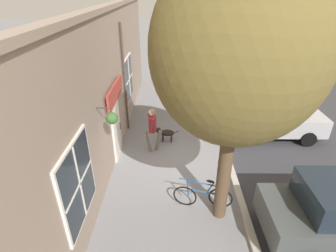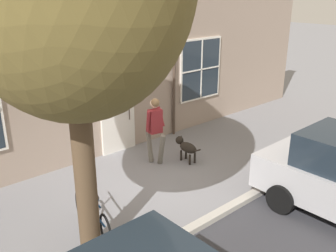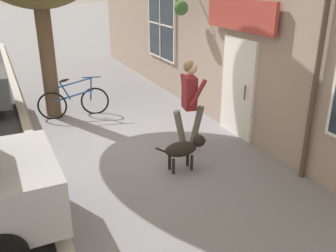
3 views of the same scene
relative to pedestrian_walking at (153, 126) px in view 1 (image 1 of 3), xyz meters
The scene contains 8 objects.
ground_plane 1.57m from the pedestrian_walking, 40.61° to the right, with size 90.00×90.00×0.00m, color gray.
curb_and_road 6.82m from the pedestrian_walking, ahead, with size 10.10×28.00×0.12m.
storefront_facade 2.24m from the pedestrian_walking, 154.29° to the right, with size 0.95×18.00×5.24m.
pedestrian_walking is the anchor object (origin of this frame).
dog_on_leash 1.09m from the pedestrian_walking, 56.66° to the left, with size 1.00×0.33×0.65m.
street_tree_by_curb 5.09m from the pedestrian_walking, 55.80° to the right, with size 3.78×3.40×6.70m.
leaning_bicycle 3.43m from the pedestrian_walking, 60.36° to the right, with size 1.73×0.28×1.00m.
parked_car_mid_block 5.03m from the pedestrian_walking, 15.29° to the left, with size 4.32×1.98×1.75m.
Camera 1 is at (-0.09, -7.96, 5.83)m, focal length 28.00 mm.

